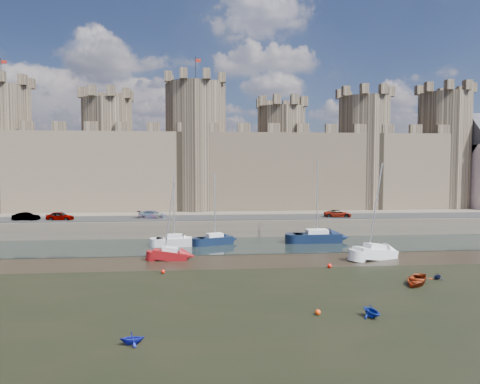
{
  "coord_description": "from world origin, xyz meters",
  "views": [
    {
      "loc": [
        2.93,
        -31.63,
        10.33
      ],
      "look_at": [
        7.82,
        22.0,
        7.19
      ],
      "focal_mm": 32.0,
      "sensor_mm": 36.0,
      "label": 1
    }
  ],
  "objects_px": {
    "sailboat_4": "(170,254)",
    "car_1": "(26,217)",
    "car_2": "(152,214)",
    "dinghy_1": "(132,338)",
    "sailboat_5": "(375,252)",
    "car_0": "(60,216)",
    "sailboat_1": "(215,239)",
    "sailboat_2": "(174,241)",
    "sailboat_3": "(317,237)",
    "car_3": "(338,214)"
  },
  "relations": [
    {
      "from": "sailboat_3",
      "to": "sailboat_5",
      "type": "xyz_separation_m",
      "value": [
        3.73,
        -10.62,
        -0.08
      ]
    },
    {
      "from": "sailboat_1",
      "to": "sailboat_2",
      "type": "xyz_separation_m",
      "value": [
        -5.29,
        -0.69,
        0.04
      ]
    },
    {
      "from": "car_0",
      "to": "sailboat_1",
      "type": "distance_m",
      "value": 23.94
    },
    {
      "from": "dinghy_1",
      "to": "car_2",
      "type": "bearing_deg",
      "value": -12.2
    },
    {
      "from": "sailboat_5",
      "to": "car_0",
      "type": "bearing_deg",
      "value": 136.27
    },
    {
      "from": "dinghy_1",
      "to": "sailboat_3",
      "type": "bearing_deg",
      "value": -48.73
    },
    {
      "from": "sailboat_1",
      "to": "sailboat_4",
      "type": "relative_size",
      "value": 1.04
    },
    {
      "from": "car_2",
      "to": "sailboat_4",
      "type": "height_order",
      "value": "sailboat_4"
    },
    {
      "from": "car_0",
      "to": "car_1",
      "type": "bearing_deg",
      "value": 96.56
    },
    {
      "from": "sailboat_3",
      "to": "sailboat_1",
      "type": "bearing_deg",
      "value": -179.67
    },
    {
      "from": "car_2",
      "to": "car_3",
      "type": "distance_m",
      "value": 28.59
    },
    {
      "from": "sailboat_4",
      "to": "sailboat_3",
      "type": "bearing_deg",
      "value": 27.47
    },
    {
      "from": "car_1",
      "to": "car_3",
      "type": "xyz_separation_m",
      "value": [
        46.63,
        -0.25,
        -0.03
      ]
    },
    {
      "from": "car_0",
      "to": "car_3",
      "type": "xyz_separation_m",
      "value": [
        41.75,
        -0.03,
        -0.07
      ]
    },
    {
      "from": "car_0",
      "to": "sailboat_5",
      "type": "height_order",
      "value": "sailboat_5"
    },
    {
      "from": "car_2",
      "to": "sailboat_2",
      "type": "distance_m",
      "value": 11.13
    },
    {
      "from": "sailboat_1",
      "to": "sailboat_2",
      "type": "distance_m",
      "value": 5.34
    },
    {
      "from": "dinghy_1",
      "to": "sailboat_4",
      "type": "bearing_deg",
      "value": -18.33
    },
    {
      "from": "car_1",
      "to": "sailboat_5",
      "type": "height_order",
      "value": "sailboat_5"
    },
    {
      "from": "sailboat_1",
      "to": "sailboat_3",
      "type": "height_order",
      "value": "sailboat_3"
    },
    {
      "from": "car_3",
      "to": "sailboat_5",
      "type": "relative_size",
      "value": 0.39
    },
    {
      "from": "sailboat_3",
      "to": "sailboat_5",
      "type": "bearing_deg",
      "value": -71.84
    },
    {
      "from": "sailboat_2",
      "to": "car_1",
      "type": "bearing_deg",
      "value": 155.57
    },
    {
      "from": "sailboat_3",
      "to": "dinghy_1",
      "type": "distance_m",
      "value": 37.49
    },
    {
      "from": "sailboat_4",
      "to": "car_1",
      "type": "bearing_deg",
      "value": 144.4
    },
    {
      "from": "car_1",
      "to": "sailboat_1",
      "type": "distance_m",
      "value": 28.61
    },
    {
      "from": "car_0",
      "to": "car_1",
      "type": "xyz_separation_m",
      "value": [
        -4.87,
        0.22,
        -0.05
      ]
    },
    {
      "from": "car_2",
      "to": "sailboat_1",
      "type": "xyz_separation_m",
      "value": [
        9.19,
        -9.47,
        -2.36
      ]
    },
    {
      "from": "car_0",
      "to": "sailboat_5",
      "type": "bearing_deg",
      "value": -105.48
    },
    {
      "from": "car_0",
      "to": "dinghy_1",
      "type": "height_order",
      "value": "car_0"
    },
    {
      "from": "car_1",
      "to": "car_3",
      "type": "relative_size",
      "value": 0.88
    },
    {
      "from": "sailboat_3",
      "to": "dinghy_1",
      "type": "bearing_deg",
      "value": -123.0
    },
    {
      "from": "car_0",
      "to": "sailboat_1",
      "type": "xyz_separation_m",
      "value": [
        22.39,
        -8.12,
        -2.4
      ]
    },
    {
      "from": "car_3",
      "to": "sailboat_2",
      "type": "relative_size",
      "value": 0.43
    },
    {
      "from": "car_2",
      "to": "dinghy_1",
      "type": "height_order",
      "value": "car_2"
    },
    {
      "from": "sailboat_4",
      "to": "sailboat_5",
      "type": "bearing_deg",
      "value": -1.69
    },
    {
      "from": "car_3",
      "to": "sailboat_5",
      "type": "distance_m",
      "value": 18.56
    },
    {
      "from": "car_2",
      "to": "dinghy_1",
      "type": "xyz_separation_m",
      "value": [
        3.39,
        -40.95,
        -2.75
      ]
    },
    {
      "from": "car_1",
      "to": "sailboat_5",
      "type": "xyz_separation_m",
      "value": [
        44.95,
        -18.59,
        -2.34
      ]
    },
    {
      "from": "car_3",
      "to": "sailboat_3",
      "type": "height_order",
      "value": "sailboat_3"
    },
    {
      "from": "sailboat_5",
      "to": "dinghy_1",
      "type": "distance_m",
      "value": 31.67
    },
    {
      "from": "car_3",
      "to": "sailboat_1",
      "type": "xyz_separation_m",
      "value": [
        -19.36,
        -8.09,
        -2.33
      ]
    },
    {
      "from": "car_2",
      "to": "car_3",
      "type": "bearing_deg",
      "value": -88.89
    },
    {
      "from": "car_2",
      "to": "dinghy_1",
      "type": "bearing_deg",
      "value": -171.4
    },
    {
      "from": "sailboat_5",
      "to": "dinghy_1",
      "type": "relative_size",
      "value": 7.69
    },
    {
      "from": "sailboat_2",
      "to": "car_3",
      "type": "bearing_deg",
      "value": 17.53
    },
    {
      "from": "car_0",
      "to": "dinghy_1",
      "type": "bearing_deg",
      "value": -148.12
    },
    {
      "from": "sailboat_5",
      "to": "dinghy_1",
      "type": "xyz_separation_m",
      "value": [
        -23.49,
        -21.24,
        -0.4
      ]
    },
    {
      "from": "car_2",
      "to": "sailboat_1",
      "type": "distance_m",
      "value": 13.41
    },
    {
      "from": "sailboat_1",
      "to": "sailboat_5",
      "type": "height_order",
      "value": "sailboat_5"
    }
  ]
}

